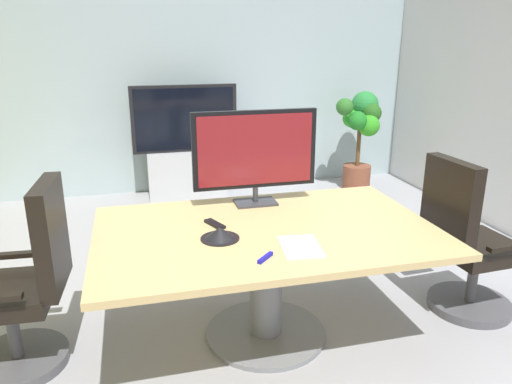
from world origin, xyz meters
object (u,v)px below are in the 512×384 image
conference_phone (220,234)px  conference_table (266,255)px  office_chair_right (465,250)px  tv_monitor (255,152)px  office_chair_left (26,293)px  remote_control (215,224)px  wall_display_unit (186,160)px  potted_plant (361,131)px

conference_phone → conference_table: bearing=16.7°
office_chair_right → conference_phone: office_chair_right is taller
tv_monitor → office_chair_left: bearing=-164.4°
office_chair_right → remote_control: 1.70m
wall_display_unit → conference_phone: 3.09m
wall_display_unit → remote_control: 2.88m
tv_monitor → conference_phone: bearing=-122.0°
conference_table → remote_control: (-0.29, 0.12, 0.18)m
potted_plant → remote_control: potted_plant is taller
conference_table → conference_phone: bearing=-163.3°
conference_table → remote_control: bearing=157.1°
wall_display_unit → conference_phone: (-0.15, -3.07, 0.32)m
wall_display_unit → potted_plant: 2.14m
remote_control → conference_table: bearing=-45.6°
office_chair_right → conference_phone: (-1.67, -0.04, 0.31)m
office_chair_left → wall_display_unit: size_ratio=0.83×
office_chair_left → office_chair_right: bearing=91.2°
office_chair_left → office_chair_right: 2.76m
conference_table → office_chair_left: office_chair_left is taller
office_chair_right → tv_monitor: tv_monitor is taller
office_chair_left → conference_phone: office_chair_left is taller
office_chair_left → remote_control: 1.13m
office_chair_right → wall_display_unit: (-1.52, 3.03, -0.01)m
conference_table → wall_display_unit: size_ratio=1.53×
remote_control → potted_plant: bearing=26.8°
office_chair_left → conference_table: bearing=90.8°
potted_plant → remote_control: bearing=-130.4°
conference_table → wall_display_unit: 2.99m
office_chair_left → tv_monitor: size_ratio=1.30×
remote_control → office_chair_left: bearing=160.3°
office_chair_right → wall_display_unit: size_ratio=0.83×
conference_table → office_chair_right: size_ratio=1.84×
potted_plant → conference_phone: size_ratio=5.42×
office_chair_right → tv_monitor: 1.56m
wall_display_unit → conference_phone: bearing=-92.9°
tv_monitor → conference_phone: size_ratio=3.82×
conference_table → potted_plant: size_ratio=1.68×
tv_monitor → wall_display_unit: bearing=94.3°
office_chair_right → remote_control: office_chair_right is taller
wall_display_unit → potted_plant: wall_display_unit is taller
potted_plant → conference_phone: 3.64m
conference_table → office_chair_right: bearing=-1.9°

